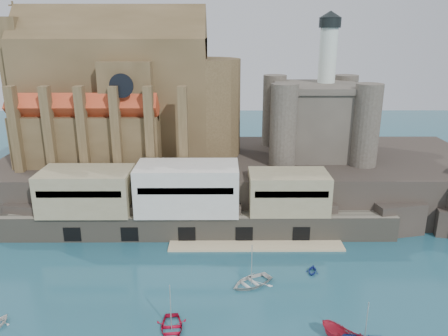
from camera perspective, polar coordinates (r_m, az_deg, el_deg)
ground at (r=61.19m, az=3.56°, el=-18.07°), size 300.00×300.00×0.00m
promontory at (r=94.17m, az=1.97°, el=-1.42°), size 100.00×36.00×10.00m
quay at (r=78.69m, az=-4.89°, el=-4.53°), size 70.00×12.00×13.05m
church at (r=94.60m, az=-12.81°, el=8.98°), size 47.00×25.93×30.51m
castle_keep at (r=94.40m, az=12.00°, el=6.67°), size 21.20×21.20×29.30m
boat_0 at (r=58.30m, az=-6.87°, el=-20.25°), size 4.16×1.61×5.68m
boat_4 at (r=65.22m, az=-27.19°, el=-17.74°), size 2.97×2.11×3.15m
boat_6 at (r=66.39m, az=3.58°, el=-14.90°), size 3.75×4.63×6.55m
boat_7 at (r=70.37m, az=11.44°, el=-13.22°), size 2.81×2.22×2.84m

